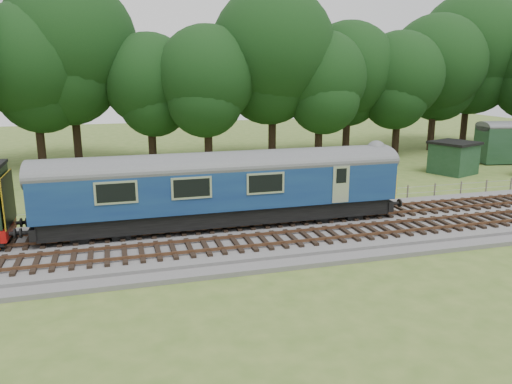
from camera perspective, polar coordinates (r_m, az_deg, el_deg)
name	(u,v)px	position (r m, az deg, el deg)	size (l,w,h in m)	color
ground	(282,236)	(25.18, 2.99, -5.01)	(120.00, 120.00, 0.00)	#436224
ballast	(282,232)	(25.13, 2.99, -4.63)	(70.00, 7.00, 0.35)	#4C4C4F
track_north	(274,220)	(26.32, 2.01, -3.22)	(67.20, 2.40, 0.21)	black
track_south	(293,238)	(23.62, 4.26, -5.24)	(67.20, 2.40, 0.21)	black
fence	(257,212)	(29.28, 0.14, -2.31)	(64.00, 0.12, 1.00)	#6B6054
tree_line	(204,162)	(45.94, -5.93, 3.47)	(70.00, 8.00, 18.00)	black
dmu_railcar	(223,182)	(25.09, -3.76, 1.09)	(18.05, 2.86, 3.88)	black
worker	(1,232)	(24.81, -27.11, -4.05)	(0.58, 0.38, 1.59)	#F8530D
shed	(453,157)	(43.20, 21.64, 3.70)	(4.11, 4.11, 2.59)	#193920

